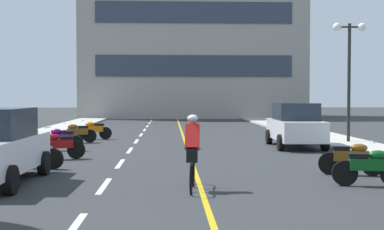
# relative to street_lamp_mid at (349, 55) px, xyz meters

# --- Properties ---
(ground_plane) EXTENTS (140.00, 140.00, 0.00)m
(ground_plane) POSITION_rel_street_lamp_mid_xyz_m (-7.35, 0.79, -3.89)
(ground_plane) COLOR #2D3033
(curb_left) EXTENTS (2.40, 72.00, 0.12)m
(curb_left) POSITION_rel_street_lamp_mid_xyz_m (-14.55, 3.79, -3.83)
(curb_left) COLOR #B7B2A8
(curb_left) RESTS_ON ground
(curb_right) EXTENTS (2.40, 72.00, 0.12)m
(curb_right) POSITION_rel_street_lamp_mid_xyz_m (-0.15, 3.79, -3.83)
(curb_right) COLOR #B7B2A8
(curb_right) RESTS_ON ground
(lane_dash_1) EXTENTS (0.14, 2.20, 0.01)m
(lane_dash_1) POSITION_rel_street_lamp_mid_xyz_m (-9.35, -14.21, -3.89)
(lane_dash_1) COLOR silver
(lane_dash_1) RESTS_ON ground
(lane_dash_2) EXTENTS (0.14, 2.20, 0.01)m
(lane_dash_2) POSITION_rel_street_lamp_mid_xyz_m (-9.35, -10.21, -3.89)
(lane_dash_2) COLOR silver
(lane_dash_2) RESTS_ON ground
(lane_dash_3) EXTENTS (0.14, 2.20, 0.01)m
(lane_dash_3) POSITION_rel_street_lamp_mid_xyz_m (-9.35, -6.21, -3.89)
(lane_dash_3) COLOR silver
(lane_dash_3) RESTS_ON ground
(lane_dash_4) EXTENTS (0.14, 2.20, 0.01)m
(lane_dash_4) POSITION_rel_street_lamp_mid_xyz_m (-9.35, -2.21, -3.89)
(lane_dash_4) COLOR silver
(lane_dash_4) RESTS_ON ground
(lane_dash_5) EXTENTS (0.14, 2.20, 0.01)m
(lane_dash_5) POSITION_rel_street_lamp_mid_xyz_m (-9.35, 1.79, -3.89)
(lane_dash_5) COLOR silver
(lane_dash_5) RESTS_ON ground
(lane_dash_6) EXTENTS (0.14, 2.20, 0.01)m
(lane_dash_6) POSITION_rel_street_lamp_mid_xyz_m (-9.35, 5.79, -3.89)
(lane_dash_6) COLOR silver
(lane_dash_6) RESTS_ON ground
(lane_dash_7) EXTENTS (0.14, 2.20, 0.01)m
(lane_dash_7) POSITION_rel_street_lamp_mid_xyz_m (-9.35, 9.79, -3.89)
(lane_dash_7) COLOR silver
(lane_dash_7) RESTS_ON ground
(lane_dash_8) EXTENTS (0.14, 2.20, 0.01)m
(lane_dash_8) POSITION_rel_street_lamp_mid_xyz_m (-9.35, 13.79, -3.89)
(lane_dash_8) COLOR silver
(lane_dash_8) RESTS_ON ground
(lane_dash_9) EXTENTS (0.14, 2.20, 0.01)m
(lane_dash_9) POSITION_rel_street_lamp_mid_xyz_m (-9.35, 17.79, -3.89)
(lane_dash_9) COLOR silver
(lane_dash_9) RESTS_ON ground
(lane_dash_10) EXTENTS (0.14, 2.20, 0.01)m
(lane_dash_10) POSITION_rel_street_lamp_mid_xyz_m (-9.35, 21.79, -3.89)
(lane_dash_10) COLOR silver
(lane_dash_10) RESTS_ON ground
(lane_dash_11) EXTENTS (0.14, 2.20, 0.01)m
(lane_dash_11) POSITION_rel_street_lamp_mid_xyz_m (-9.35, 25.79, -3.89)
(lane_dash_11) COLOR silver
(lane_dash_11) RESTS_ON ground
(centre_line_yellow) EXTENTS (0.12, 66.00, 0.01)m
(centre_line_yellow) POSITION_rel_street_lamp_mid_xyz_m (-7.10, 3.79, -3.89)
(centre_line_yellow) COLOR gold
(centre_line_yellow) RESTS_ON ground
(office_building) EXTENTS (21.08, 9.87, 16.00)m
(office_building) POSITION_rel_street_lamp_mid_xyz_m (-5.57, 29.67, 4.11)
(office_building) COLOR #9E998E
(office_building) RESTS_ON ground
(street_lamp_mid) EXTENTS (1.46, 0.36, 5.16)m
(street_lamp_mid) POSITION_rel_street_lamp_mid_xyz_m (0.00, 0.00, 0.00)
(street_lamp_mid) COLOR black
(street_lamp_mid) RESTS_ON curb_right
(parked_car_mid) EXTENTS (2.01, 4.24, 1.82)m
(parked_car_mid) POSITION_rel_street_lamp_mid_xyz_m (-2.66, -1.27, -2.97)
(parked_car_mid) COLOR black
(parked_car_mid) RESTS_ON ground
(motorcycle_3) EXTENTS (1.69, 0.61, 0.92)m
(motorcycle_3) POSITION_rel_street_lamp_mid_xyz_m (-3.14, -10.54, -3.42)
(motorcycle_3) COLOR black
(motorcycle_3) RESTS_ON ground
(motorcycle_4) EXTENTS (1.67, 0.71, 0.92)m
(motorcycle_4) POSITION_rel_street_lamp_mid_xyz_m (-2.98, -8.85, -3.42)
(motorcycle_4) COLOR black
(motorcycle_4) RESTS_ON ground
(motorcycle_5) EXTENTS (1.67, 0.70, 0.92)m
(motorcycle_5) POSITION_rel_street_lamp_mid_xyz_m (-11.71, -7.18, -3.42)
(motorcycle_5) COLOR black
(motorcycle_5) RESTS_ON ground
(motorcycle_6) EXTENTS (1.67, 0.69, 0.92)m
(motorcycle_6) POSITION_rel_street_lamp_mid_xyz_m (-11.49, -5.01, -3.42)
(motorcycle_6) COLOR black
(motorcycle_6) RESTS_ON ground
(motorcycle_7) EXTENTS (1.70, 0.60, 0.92)m
(motorcycle_7) POSITION_rel_street_lamp_mid_xyz_m (-11.97, -2.28, -3.42)
(motorcycle_7) COLOR black
(motorcycle_7) RESTS_ON ground
(motorcycle_8) EXTENTS (1.65, 0.75, 0.92)m
(motorcycle_8) POSITION_rel_street_lamp_mid_xyz_m (-11.94, 1.00, -3.42)
(motorcycle_8) COLOR black
(motorcycle_8) RESTS_ON ground
(motorcycle_9) EXTENTS (1.70, 0.60, 0.92)m
(motorcycle_9) POSITION_rel_street_lamp_mid_xyz_m (-11.48, 2.96, -3.42)
(motorcycle_9) COLOR black
(motorcycle_9) RESTS_ON ground
(cyclist_rider) EXTENTS (0.43, 1.77, 1.71)m
(cyclist_rider) POSITION_rel_street_lamp_mid_xyz_m (-7.30, -10.82, -3.00)
(cyclist_rider) COLOR black
(cyclist_rider) RESTS_ON ground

